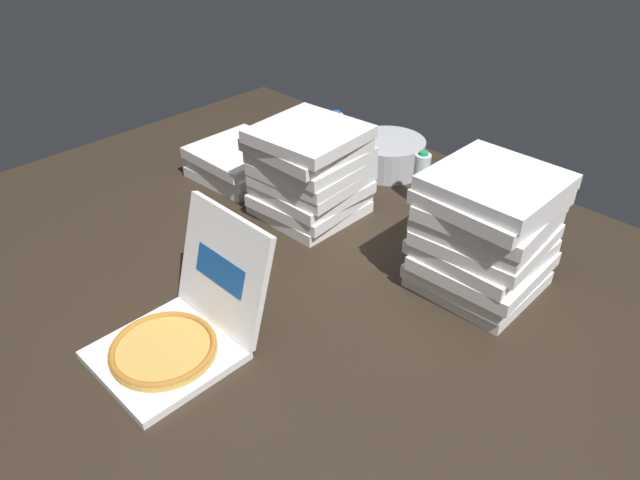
% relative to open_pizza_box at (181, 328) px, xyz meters
% --- Properties ---
extents(ground_plane, '(3.20, 2.40, 0.02)m').
position_rel_open_pizza_box_xyz_m(ground_plane, '(0.04, 0.46, -0.09)').
color(ground_plane, '#2D2319').
extents(open_pizza_box, '(0.37, 0.49, 0.39)m').
position_rel_open_pizza_box_xyz_m(open_pizza_box, '(0.00, 0.00, 0.00)').
color(open_pizza_box, white).
rests_on(open_pizza_box, ground_plane).
extents(pizza_stack_left_near, '(0.42, 0.42, 0.38)m').
position_rel_open_pizza_box_xyz_m(pizza_stack_left_near, '(-0.28, 0.82, 0.11)').
color(pizza_stack_left_near, white).
rests_on(pizza_stack_left_near, ground_plane).
extents(pizza_stack_left_mid, '(0.42, 0.41, 0.43)m').
position_rel_open_pizza_box_xyz_m(pizza_stack_left_mid, '(0.47, 0.88, 0.14)').
color(pizza_stack_left_mid, white).
rests_on(pizza_stack_left_mid, ground_plane).
extents(pizza_stack_right_mid, '(0.41, 0.40, 0.14)m').
position_rel_open_pizza_box_xyz_m(pizza_stack_right_mid, '(-0.74, 0.83, -0.01)').
color(pizza_stack_right_mid, white).
rests_on(pizza_stack_right_mid, ground_plane).
extents(ice_bucket, '(0.34, 0.34, 0.14)m').
position_rel_open_pizza_box_xyz_m(ice_bucket, '(-0.31, 1.35, -0.01)').
color(ice_bucket, '#B7BABF').
rests_on(ice_bucket, ground_plane).
extents(water_bottle_0, '(0.07, 0.07, 0.24)m').
position_rel_open_pizza_box_xyz_m(water_bottle_0, '(-0.57, 1.26, 0.03)').
color(water_bottle_0, white).
rests_on(water_bottle_0, ground_plane).
extents(water_bottle_1, '(0.07, 0.07, 0.24)m').
position_rel_open_pizza_box_xyz_m(water_bottle_1, '(-0.02, 1.20, 0.03)').
color(water_bottle_1, white).
rests_on(water_bottle_1, ground_plane).
extents(water_bottle_2, '(0.07, 0.07, 0.24)m').
position_rel_open_pizza_box_xyz_m(water_bottle_2, '(-0.58, 1.18, 0.03)').
color(water_bottle_2, silver).
rests_on(water_bottle_2, ground_plane).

